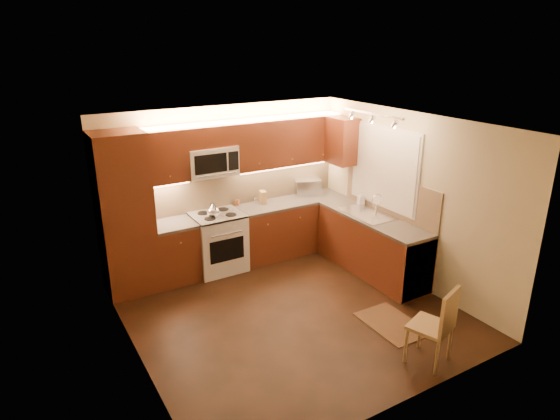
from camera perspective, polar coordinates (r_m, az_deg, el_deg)
floor at (r=6.59m, az=1.34°, el=-11.93°), size 4.00×4.00×0.01m
ceiling at (r=5.69m, az=1.54°, el=10.04°), size 4.00×4.00×0.01m
wall_back at (r=7.71m, az=-6.47°, el=2.92°), size 4.00×0.01×2.50m
wall_front at (r=4.62m, az=14.88°, el=-9.49°), size 4.00×0.01×2.50m
wall_left at (r=5.33m, az=-17.22°, el=-5.67°), size 0.01×4.00×2.50m
wall_right at (r=7.23m, az=15.01°, el=1.25°), size 0.01×4.00×2.50m
pantry at (r=6.98m, az=-17.81°, el=-0.57°), size 0.70×0.60×2.30m
base_cab_back_left at (r=7.40m, az=-12.27°, el=-4.93°), size 0.62×0.60×0.86m
counter_back_left at (r=7.23m, az=-12.53°, el=-1.68°), size 0.62×0.60×0.04m
base_cab_back_right at (r=8.18m, az=1.26°, el=-2.02°), size 1.92×0.60×0.86m
counter_back_right at (r=8.03m, az=1.29°, el=0.97°), size 1.92×0.60×0.04m
base_cab_right at (r=7.59m, az=10.73°, el=-4.16°), size 0.60×2.00×0.86m
counter_right at (r=7.43m, az=10.95°, el=-0.98°), size 0.60×2.00×0.04m
dishwasher at (r=7.14m, az=14.42°, el=-6.06°), size 0.58×0.60×0.84m
backsplash_back at (r=7.85m, az=-4.10°, el=2.94°), size 3.30×0.02×0.60m
backsplash_right at (r=7.51m, az=12.77°, el=1.71°), size 0.02×2.00×0.60m
upper_cab_back_left at (r=7.05m, az=-13.45°, el=6.20°), size 0.62×0.35×0.75m
upper_cab_back_right at (r=7.87m, az=0.86°, el=8.10°), size 1.92×0.35×0.75m
upper_cab_bridge at (r=7.23m, az=-8.33°, el=8.64°), size 0.76×0.35×0.31m
upper_cab_right_corner at (r=7.97m, az=7.34°, el=8.08°), size 0.35×0.50×0.75m
stove at (r=7.58m, az=-7.29°, el=-3.75°), size 0.76×0.65×0.92m
microwave at (r=7.30m, az=-8.14°, el=5.74°), size 0.76×0.38×0.44m
window_frame at (r=7.50m, az=12.20°, el=4.92°), size 0.03×1.44×1.24m
window_blinds at (r=7.49m, az=12.08°, el=4.90°), size 0.02×1.36×1.16m
sink at (r=7.50m, az=10.25°, el=0.04°), size 0.52×0.86×0.15m
faucet at (r=7.59m, az=11.32°, el=0.81°), size 0.20×0.04×0.30m
track_light_bar at (r=6.94m, az=10.85°, el=11.10°), size 0.04×1.20×0.03m
kettle at (r=7.27m, az=-7.89°, el=0.01°), size 0.22×0.22×0.22m
toaster_oven at (r=8.35m, az=3.24°, el=2.78°), size 0.52×0.45×0.26m
knife_block at (r=7.88m, az=-2.02°, el=1.52°), size 0.12×0.16×0.20m
spice_jar_a at (r=7.95m, az=-2.97°, el=1.26°), size 0.05×0.05×0.09m
spice_jar_b at (r=7.80m, az=-5.27°, el=0.84°), size 0.05×0.05×0.10m
spice_jar_c at (r=7.88m, az=-1.83°, el=1.08°), size 0.04×0.04×0.08m
spice_jar_d at (r=7.81m, az=-4.96°, el=0.88°), size 0.05×0.05×0.09m
soap_bottle at (r=7.92m, az=9.52°, el=1.39°), size 0.12×0.12×0.21m
rug at (r=6.50m, az=13.05°, el=-12.91°), size 0.59×0.88×0.01m
dining_chair at (r=5.72m, az=17.29°, el=-12.75°), size 0.53×0.53×0.94m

